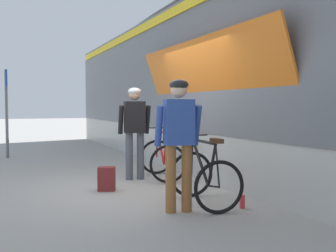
{
  "coord_description": "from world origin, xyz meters",
  "views": [
    {
      "loc": [
        -2.31,
        -6.4,
        1.41
      ],
      "look_at": [
        0.56,
        0.12,
        1.05
      ],
      "focal_mm": 42.23,
      "sensor_mm": 36.0,
      "label": 1
    }
  ],
  "objects_px": {
    "train_car": "(246,81)",
    "platform_sign_post": "(6,98)",
    "cyclist_near_in_blue": "(179,133)",
    "cyclist_far_in_dark": "(135,125)",
    "bicycle_near_black": "(204,177)",
    "bicycle_far_red": "(162,158)",
    "backpack_on_platform": "(107,179)",
    "water_bottle_near_the_bikes": "(242,202)"
  },
  "relations": [
    {
      "from": "train_car",
      "to": "platform_sign_post",
      "type": "distance_m",
      "value": 6.43
    },
    {
      "from": "cyclist_near_in_blue",
      "to": "cyclist_far_in_dark",
      "type": "bearing_deg",
      "value": 84.79
    },
    {
      "from": "cyclist_near_in_blue",
      "to": "platform_sign_post",
      "type": "relative_size",
      "value": 0.73
    },
    {
      "from": "platform_sign_post",
      "to": "bicycle_near_black",
      "type": "bearing_deg",
      "value": -70.08
    },
    {
      "from": "train_car",
      "to": "bicycle_far_red",
      "type": "height_order",
      "value": "train_car"
    },
    {
      "from": "backpack_on_platform",
      "to": "water_bottle_near_the_bikes",
      "type": "height_order",
      "value": "backpack_on_platform"
    },
    {
      "from": "cyclist_far_in_dark",
      "to": "bicycle_near_black",
      "type": "bearing_deg",
      "value": -83.26
    },
    {
      "from": "backpack_on_platform",
      "to": "platform_sign_post",
      "type": "distance_m",
      "value": 5.57
    },
    {
      "from": "train_car",
      "to": "cyclist_far_in_dark",
      "type": "height_order",
      "value": "train_car"
    },
    {
      "from": "cyclist_near_in_blue",
      "to": "bicycle_near_black",
      "type": "height_order",
      "value": "cyclist_near_in_blue"
    },
    {
      "from": "cyclist_far_in_dark",
      "to": "bicycle_far_red",
      "type": "xyz_separation_m",
      "value": [
        0.52,
        -0.12,
        -0.65
      ]
    },
    {
      "from": "bicycle_near_black",
      "to": "cyclist_far_in_dark",
      "type": "bearing_deg",
      "value": 96.74
    },
    {
      "from": "train_car",
      "to": "platform_sign_post",
      "type": "xyz_separation_m",
      "value": [
        -4.76,
        4.31,
        -0.34
      ]
    },
    {
      "from": "backpack_on_platform",
      "to": "platform_sign_post",
      "type": "bearing_deg",
      "value": 127.22
    },
    {
      "from": "train_car",
      "to": "backpack_on_platform",
      "type": "distance_m",
      "value": 3.91
    },
    {
      "from": "bicycle_near_black",
      "to": "backpack_on_platform",
      "type": "relative_size",
      "value": 2.85
    },
    {
      "from": "train_car",
      "to": "bicycle_far_red",
      "type": "bearing_deg",
      "value": -173.96
    },
    {
      "from": "bicycle_far_red",
      "to": "platform_sign_post",
      "type": "distance_m",
      "value": 5.4
    },
    {
      "from": "train_car",
      "to": "water_bottle_near_the_bikes",
      "type": "distance_m",
      "value": 3.85
    },
    {
      "from": "platform_sign_post",
      "to": "cyclist_near_in_blue",
      "type": "bearing_deg",
      "value": -74.31
    },
    {
      "from": "bicycle_near_black",
      "to": "train_car",
      "type": "bearing_deg",
      "value": 45.32
    },
    {
      "from": "backpack_on_platform",
      "to": "bicycle_far_red",
      "type": "bearing_deg",
      "value": 49.78
    },
    {
      "from": "bicycle_far_red",
      "to": "backpack_on_platform",
      "type": "bearing_deg",
      "value": -152.52
    },
    {
      "from": "train_car",
      "to": "bicycle_far_red",
      "type": "relative_size",
      "value": 16.26
    },
    {
      "from": "backpack_on_platform",
      "to": "platform_sign_post",
      "type": "height_order",
      "value": "platform_sign_post"
    },
    {
      "from": "train_car",
      "to": "cyclist_far_in_dark",
      "type": "xyz_separation_m",
      "value": [
        -2.61,
        -0.1,
        -0.91
      ]
    },
    {
      "from": "train_car",
      "to": "water_bottle_near_the_bikes",
      "type": "bearing_deg",
      "value": -125.38
    },
    {
      "from": "train_car",
      "to": "platform_sign_post",
      "type": "bearing_deg",
      "value": 137.83
    },
    {
      "from": "bicycle_far_red",
      "to": "backpack_on_platform",
      "type": "xyz_separation_m",
      "value": [
        -1.29,
        -0.67,
        -0.2
      ]
    },
    {
      "from": "cyclist_far_in_dark",
      "to": "bicycle_far_red",
      "type": "distance_m",
      "value": 0.84
    },
    {
      "from": "cyclist_far_in_dark",
      "to": "backpack_on_platform",
      "type": "height_order",
      "value": "cyclist_far_in_dark"
    },
    {
      "from": "train_car",
      "to": "platform_sign_post",
      "type": "height_order",
      "value": "train_car"
    },
    {
      "from": "cyclist_far_in_dark",
      "to": "bicycle_far_red",
      "type": "height_order",
      "value": "cyclist_far_in_dark"
    },
    {
      "from": "bicycle_near_black",
      "to": "water_bottle_near_the_bikes",
      "type": "distance_m",
      "value": 0.63
    },
    {
      "from": "cyclist_near_in_blue",
      "to": "water_bottle_near_the_bikes",
      "type": "height_order",
      "value": "cyclist_near_in_blue"
    },
    {
      "from": "bicycle_near_black",
      "to": "backpack_on_platform",
      "type": "distance_m",
      "value": 1.81
    },
    {
      "from": "train_car",
      "to": "cyclist_far_in_dark",
      "type": "relative_size",
      "value": 10.85
    },
    {
      "from": "water_bottle_near_the_bikes",
      "to": "platform_sign_post",
      "type": "xyz_separation_m",
      "value": [
        -2.81,
        7.06,
        1.53
      ]
    },
    {
      "from": "bicycle_far_red",
      "to": "bicycle_near_black",
      "type": "bearing_deg",
      "value": -96.82
    },
    {
      "from": "cyclist_near_in_blue",
      "to": "cyclist_far_in_dark",
      "type": "xyz_separation_m",
      "value": [
        0.22,
        2.45,
        0.0
      ]
    },
    {
      "from": "platform_sign_post",
      "to": "train_car",
      "type": "bearing_deg",
      "value": -42.17
    },
    {
      "from": "train_car",
      "to": "bicycle_far_red",
      "type": "distance_m",
      "value": 2.62
    }
  ]
}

